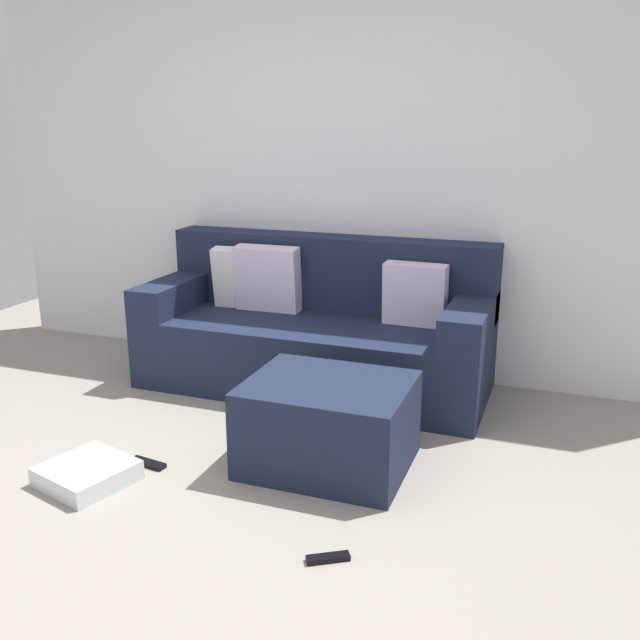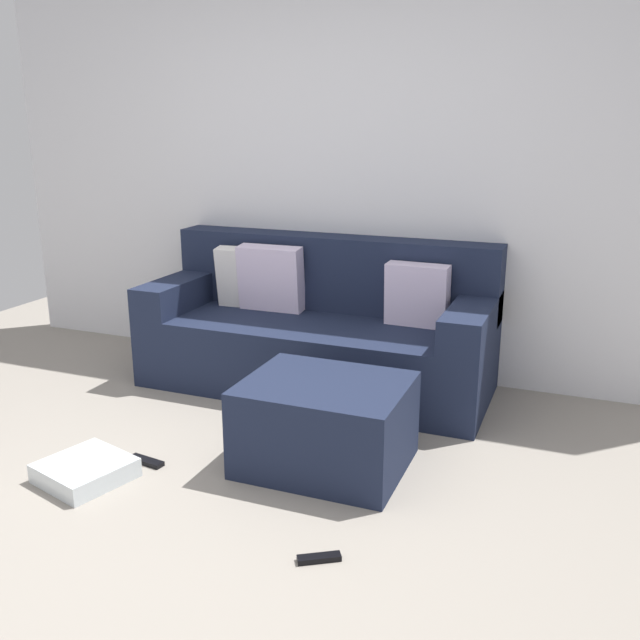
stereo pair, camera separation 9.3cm
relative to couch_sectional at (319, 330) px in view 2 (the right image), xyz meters
name	(u,v)px [view 2 (the right image)]	position (x,y,z in m)	size (l,w,h in m)	color
ground_plane	(151,528)	(-0.02, -1.79, -0.35)	(6.41, 6.41, 0.00)	gray
wall_back	(339,174)	(-0.02, 0.40, 0.93)	(4.93, 0.10, 2.55)	silver
couch_sectional	(319,330)	(0.00, 0.00, 0.00)	(2.12, 0.84, 0.90)	#192138
ottoman	(325,424)	(0.44, -1.01, -0.14)	(0.76, 0.62, 0.42)	#192138
storage_bin	(85,470)	(-0.54, -1.56, -0.30)	(0.36, 0.36, 0.09)	silver
remote_near_ottoman	(319,558)	(0.69, -1.74, -0.34)	(0.17, 0.04, 0.02)	black
remote_by_storage_bin	(146,461)	(-0.38, -1.32, -0.34)	(0.19, 0.05, 0.02)	black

